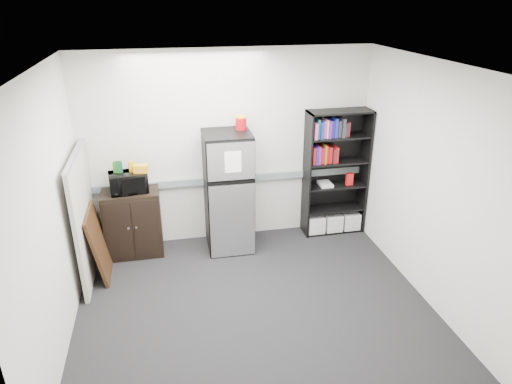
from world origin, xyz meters
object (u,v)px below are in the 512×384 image
Objects in this scene: cabinet at (133,223)px; refrigerator at (228,192)px; microwave at (128,182)px; bookshelf at (335,174)px; cubicle_partition at (84,217)px.

cabinet is 1.36m from refrigerator.
microwave reaches higher than cabinet.
bookshelf is at bearing 1.27° from cabinet.
cubicle_partition is 0.97× the size of refrigerator.
cubicle_partition reaches higher than microwave.
cabinet is at bearing -178.73° from bookshelf.
refrigerator is (-1.59, -0.14, -0.08)m from bookshelf.
cabinet is at bearing 82.13° from microwave.
cubicle_partition reaches higher than cabinet.
cubicle_partition is 0.71m from microwave.
cubicle_partition is at bearing -168.73° from refrigerator.
cabinet is 0.60m from microwave.
microwave is (-2.90, -0.08, 0.15)m from bookshelf.
cabinet is at bearing 177.23° from refrigerator.
bookshelf is 2.90m from microwave.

